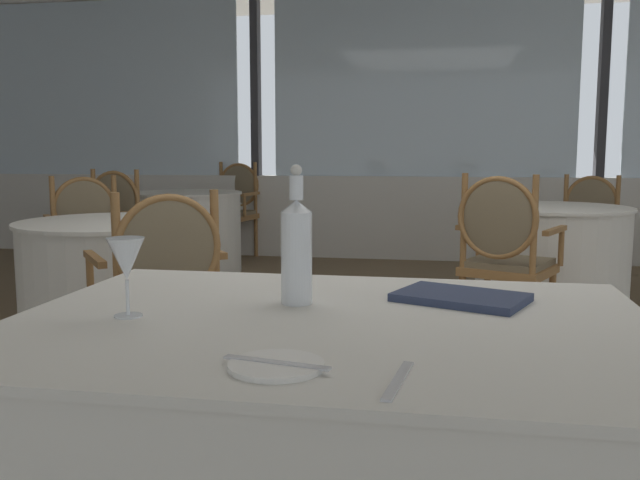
% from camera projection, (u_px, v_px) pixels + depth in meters
% --- Properties ---
extents(ground_plane, '(14.14, 14.14, 0.00)m').
position_uv_depth(ground_plane, '(388.00, 390.00, 3.19)').
color(ground_plane, '#756047').
extents(window_wall_far, '(10.88, 0.14, 2.95)m').
position_uv_depth(window_wall_far, '(421.00, 144.00, 6.89)').
color(window_wall_far, silver).
rests_on(window_wall_far, ground_plane).
extents(foreground_table, '(1.45, 1.07, 0.74)m').
position_uv_depth(foreground_table, '(329.00, 472.00, 1.59)').
color(foreground_table, silver).
rests_on(foreground_table, ground_plane).
extents(side_plate, '(0.17, 0.17, 0.01)m').
position_uv_depth(side_plate, '(276.00, 365.00, 1.19)').
color(side_plate, white).
rests_on(side_plate, foreground_table).
extents(butter_knife, '(0.20, 0.06, 0.00)m').
position_uv_depth(butter_knife, '(276.00, 363.00, 1.19)').
color(butter_knife, silver).
rests_on(butter_knife, foreground_table).
extents(dinner_fork, '(0.04, 0.20, 0.00)m').
position_uv_depth(dinner_fork, '(398.00, 380.00, 1.12)').
color(dinner_fork, silver).
rests_on(dinner_fork, foreground_table).
extents(water_bottle, '(0.08, 0.08, 0.34)m').
position_uv_depth(water_bottle, '(297.00, 248.00, 1.68)').
color(water_bottle, white).
rests_on(water_bottle, foreground_table).
extents(wine_glass, '(0.09, 0.09, 0.18)m').
position_uv_depth(wine_glass, '(126.00, 260.00, 1.55)').
color(wine_glass, white).
rests_on(wine_glass, foreground_table).
extents(menu_book, '(0.36, 0.30, 0.02)m').
position_uv_depth(menu_book, '(461.00, 297.00, 1.72)').
color(menu_book, '#2D3856').
rests_on(menu_book, foreground_table).
extents(background_table_1, '(1.05, 1.05, 0.74)m').
position_uv_depth(background_table_1, '(118.00, 287.00, 3.74)').
color(background_table_1, silver).
rests_on(background_table_1, ground_plane).
extents(dining_chair_1_0, '(0.66, 0.65, 0.95)m').
position_uv_depth(dining_chair_1_0, '(162.00, 285.00, 2.88)').
color(dining_chair_1_0, olive).
rests_on(dining_chair_1_0, ground_plane).
extents(dining_chair_1_1, '(0.66, 0.65, 0.95)m').
position_uv_depth(dining_chair_1_1, '(88.00, 235.00, 4.56)').
color(dining_chair_1_1, olive).
rests_on(dining_chair_1_1, ground_plane).
extents(background_table_2, '(1.04, 1.04, 0.74)m').
position_uv_depth(background_table_2, '(551.00, 260.00, 4.69)').
color(background_table_2, silver).
rests_on(background_table_2, ground_plane).
extents(dining_chair_2_0, '(0.64, 0.61, 0.99)m').
position_uv_depth(dining_chair_2_0, '(504.00, 247.00, 3.88)').
color(dining_chair_2_0, olive).
rests_on(dining_chair_2_0, ground_plane).
extents(dining_chair_2_1, '(0.64, 0.61, 0.92)m').
position_uv_depth(dining_chair_2_1, '(586.00, 224.00, 5.44)').
color(dining_chair_2_1, olive).
rests_on(dining_chair_2_1, ground_plane).
extents(background_table_3, '(1.01, 1.01, 0.74)m').
position_uv_depth(background_table_3, '(187.00, 232.00, 6.29)').
color(background_table_3, silver).
rests_on(background_table_3, ground_plane).
extents(dining_chair_3_0, '(0.59, 0.54, 0.97)m').
position_uv_depth(dining_chair_3_0, '(125.00, 221.00, 5.39)').
color(dining_chair_3_0, olive).
rests_on(dining_chair_3_0, ground_plane).
extents(dining_chair_3_1, '(0.59, 0.54, 0.99)m').
position_uv_depth(dining_chair_3_1, '(234.00, 203.00, 7.15)').
color(dining_chair_3_1, olive).
rests_on(dining_chair_3_1, ground_plane).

